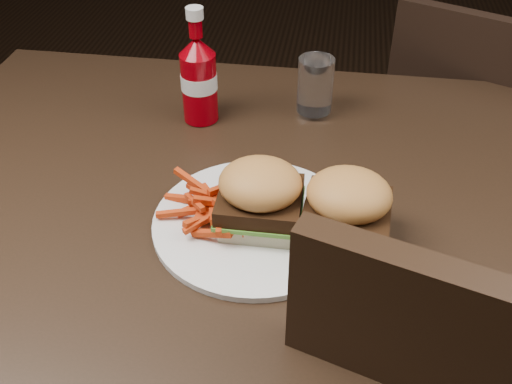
# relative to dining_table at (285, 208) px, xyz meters

# --- Properties ---
(dining_table) EXTENTS (1.20, 0.80, 0.04)m
(dining_table) POSITION_rel_dining_table_xyz_m (0.00, 0.00, 0.00)
(dining_table) COLOR black
(dining_table) RESTS_ON ground
(chair_far) EXTENTS (0.54, 0.54, 0.04)m
(chair_far) POSITION_rel_dining_table_xyz_m (0.42, 0.58, -0.30)
(chair_far) COLOR black
(chair_far) RESTS_ON ground
(plate) EXTENTS (0.27, 0.27, 0.01)m
(plate) POSITION_rel_dining_table_xyz_m (-0.03, -0.07, 0.03)
(plate) COLOR white
(plate) RESTS_ON dining_table
(sandwich_half_a) EXTENTS (0.10, 0.09, 0.02)m
(sandwich_half_a) POSITION_rel_dining_table_xyz_m (-0.03, -0.07, 0.04)
(sandwich_half_a) COLOR beige
(sandwich_half_a) RESTS_ON plate
(sandwich_half_b) EXTENTS (0.10, 0.10, 0.02)m
(sandwich_half_b) POSITION_rel_dining_table_xyz_m (0.09, -0.08, 0.04)
(sandwich_half_b) COLOR beige
(sandwich_half_b) RESTS_ON plate
(fries_pile) EXTENTS (0.14, 0.14, 0.04)m
(fries_pile) POSITION_rel_dining_table_xyz_m (-0.09, -0.06, 0.05)
(fries_pile) COLOR #C93A08
(fries_pile) RESTS_ON plate
(ketchup_bottle) EXTENTS (0.07, 0.07, 0.12)m
(ketchup_bottle) POSITION_rel_dining_table_xyz_m (-0.16, 0.19, 0.08)
(ketchup_bottle) COLOR #860008
(ketchup_bottle) RESTS_ON dining_table
(tumbler) EXTENTS (0.07, 0.07, 0.09)m
(tumbler) POSITION_rel_dining_table_xyz_m (0.02, 0.24, 0.08)
(tumbler) COLOR white
(tumbler) RESTS_ON dining_table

